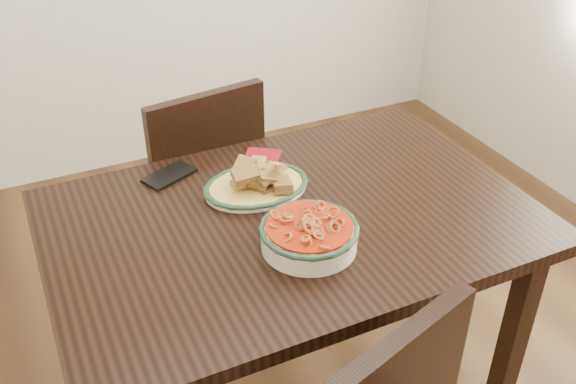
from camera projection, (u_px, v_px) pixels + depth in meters
name	position (u px, v px, depth m)	size (l,w,h in m)	color
dining_table	(291.00, 241.00, 1.78)	(1.29, 0.86, 0.75)	black
chair_far	(198.00, 183.00, 2.33)	(0.48, 0.48, 0.89)	black
fish_plate	(256.00, 176.00, 1.81)	(0.30, 0.23, 0.11)	beige
noodle_bowl	(309.00, 232.00, 1.59)	(0.25, 0.25, 0.08)	#F3E9CD
smartphone	(169.00, 175.00, 1.89)	(0.15, 0.08, 0.01)	black
napkin	(262.00, 157.00, 1.98)	(0.11, 0.09, 0.01)	maroon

